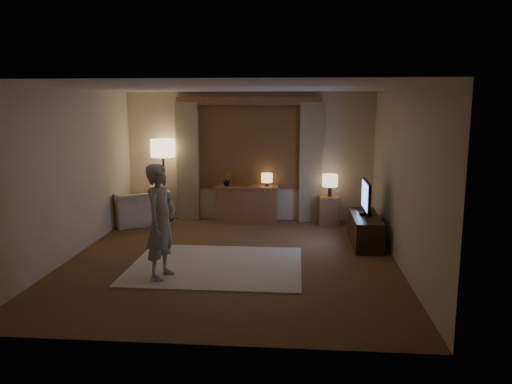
# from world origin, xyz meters

# --- Properties ---
(room) EXTENTS (5.04, 5.54, 2.64)m
(room) POSITION_xyz_m (0.00, 0.50, 1.33)
(room) COLOR brown
(room) RESTS_ON ground
(rug) EXTENTS (2.50, 2.00, 0.02)m
(rug) POSITION_xyz_m (-0.19, -0.33, 0.01)
(rug) COLOR beige
(rug) RESTS_ON floor
(sideboard) EXTENTS (1.20, 0.40, 0.70)m
(sideboard) POSITION_xyz_m (-0.02, 2.50, 0.35)
(sideboard) COLOR brown
(sideboard) RESTS_ON floor
(picture_frame) EXTENTS (0.16, 0.02, 0.20)m
(picture_frame) POSITION_xyz_m (-0.02, 2.50, 0.80)
(picture_frame) COLOR brown
(picture_frame) RESTS_ON sideboard
(plant) EXTENTS (0.16, 0.13, 0.30)m
(plant) POSITION_xyz_m (-0.42, 2.50, 0.85)
(plant) COLOR #999999
(plant) RESTS_ON sideboard
(table_lamp_sideboard) EXTENTS (0.22, 0.22, 0.30)m
(table_lamp_sideboard) POSITION_xyz_m (0.38, 2.50, 0.90)
(table_lamp_sideboard) COLOR black
(table_lamp_sideboard) RESTS_ON sideboard
(floor_lamp) EXTENTS (0.48, 0.48, 1.66)m
(floor_lamp) POSITION_xyz_m (-1.71, 2.48, 1.40)
(floor_lamp) COLOR black
(floor_lamp) RESTS_ON floor
(armchair) EXTENTS (1.41, 1.38, 0.69)m
(armchair) POSITION_xyz_m (-2.15, 2.14, 0.35)
(armchair) COLOR beige
(armchair) RESTS_ON floor
(side_table) EXTENTS (0.40, 0.40, 0.56)m
(side_table) POSITION_xyz_m (1.63, 2.45, 0.28)
(side_table) COLOR brown
(side_table) RESTS_ON floor
(table_lamp_side) EXTENTS (0.30, 0.30, 0.44)m
(table_lamp_side) POSITION_xyz_m (1.63, 2.45, 0.87)
(table_lamp_side) COLOR black
(table_lamp_side) RESTS_ON side_table
(tv_stand) EXTENTS (0.45, 1.40, 0.50)m
(tv_stand) POSITION_xyz_m (2.15, 1.07, 0.25)
(tv_stand) COLOR black
(tv_stand) RESTS_ON floor
(tv) EXTENTS (0.20, 0.82, 0.59)m
(tv) POSITION_xyz_m (2.15, 1.07, 0.83)
(tv) COLOR black
(tv) RESTS_ON tv_stand
(person) EXTENTS (0.50, 0.64, 1.57)m
(person) POSITION_xyz_m (-0.84, -0.90, 0.80)
(person) COLOR #B2ABA5
(person) RESTS_ON rug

